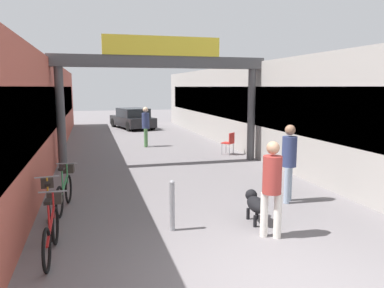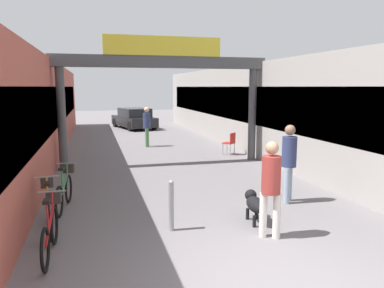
% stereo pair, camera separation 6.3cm
% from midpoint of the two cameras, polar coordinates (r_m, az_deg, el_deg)
% --- Properties ---
extents(storefront_left, '(3.00, 26.00, 3.62)m').
position_cam_midpoint_polar(storefront_left, '(15.47, -24.96, 4.58)').
color(storefront_left, '#B25142').
rests_on(storefront_left, ground_plane).
extents(storefront_right, '(3.00, 26.00, 3.62)m').
position_cam_midpoint_polar(storefront_right, '(16.96, 11.42, 5.51)').
color(storefront_right, '#9E9993').
rests_on(storefront_right, ground_plane).
extents(arcade_sign_gateway, '(7.40, 0.47, 4.38)m').
position_cam_midpoint_polar(arcade_sign_gateway, '(13.02, -4.33, 10.53)').
color(arcade_sign_gateway, '#4C4C4F').
rests_on(arcade_sign_gateway, ground_plane).
extents(pedestrian_with_dog, '(0.47, 0.47, 1.77)m').
position_cam_midpoint_polar(pedestrian_with_dog, '(6.84, 12.20, -5.83)').
color(pedestrian_with_dog, silver).
rests_on(pedestrian_with_dog, ground_plane).
extents(pedestrian_companion, '(0.48, 0.48, 1.84)m').
position_cam_midpoint_polar(pedestrian_companion, '(9.02, 14.77, -2.06)').
color(pedestrian_companion, '#8C9EB2').
rests_on(pedestrian_companion, ground_plane).
extents(pedestrian_carrying_crate, '(0.41, 0.41, 1.81)m').
position_cam_midpoint_polar(pedestrian_carrying_crate, '(17.08, -6.79, 3.07)').
color(pedestrian_carrying_crate, '#4C7F47').
rests_on(pedestrian_carrying_crate, ground_plane).
extents(dog_on_leash, '(0.39, 0.84, 0.60)m').
position_cam_midpoint_polar(dog_on_leash, '(7.74, 9.77, -8.94)').
color(dog_on_leash, black).
rests_on(dog_on_leash, ground_plane).
extents(bicycle_red_nearest, '(0.46, 1.69, 0.98)m').
position_cam_midpoint_polar(bicycle_red_nearest, '(6.64, -20.47, -11.89)').
color(bicycle_red_nearest, black).
rests_on(bicycle_red_nearest, ground_plane).
extents(bicycle_orange_second, '(0.46, 1.68, 0.98)m').
position_cam_midpoint_polar(bicycle_orange_second, '(7.72, -20.83, -8.98)').
color(bicycle_orange_second, black).
rests_on(bicycle_orange_second, ground_plane).
extents(bicycle_green_third, '(0.46, 1.68, 0.98)m').
position_cam_midpoint_polar(bicycle_green_third, '(8.92, -18.60, -6.51)').
color(bicycle_green_third, black).
rests_on(bicycle_green_third, ground_plane).
extents(bollard_post_metal, '(0.10, 0.10, 0.98)m').
position_cam_midpoint_polar(bollard_post_metal, '(7.16, -2.91, -9.27)').
color(bollard_post_metal, gray).
rests_on(bollard_post_metal, ground_plane).
extents(cafe_chair_red_nearer, '(0.56, 0.56, 0.89)m').
position_cam_midpoint_polar(cafe_chair_red_nearer, '(15.07, 6.00, 0.39)').
color(cafe_chair_red_nearer, gray).
rests_on(cafe_chair_red_nearer, ground_plane).
extents(parked_car_black, '(2.72, 4.32, 1.33)m').
position_cam_midpoint_polar(parked_car_black, '(24.83, -8.73, 3.85)').
color(parked_car_black, black).
rests_on(parked_car_black, ground_plane).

